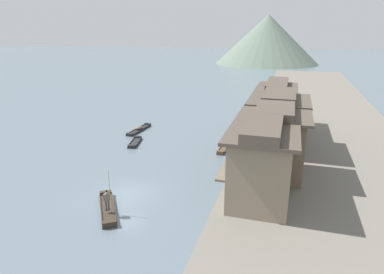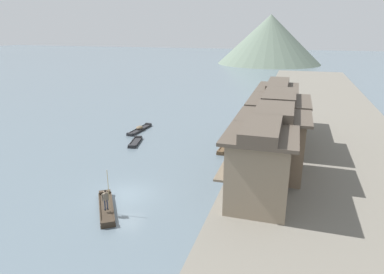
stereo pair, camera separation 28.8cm
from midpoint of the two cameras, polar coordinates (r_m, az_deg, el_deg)
name	(u,v)px [view 2 (the right image)]	position (r m, az deg, el deg)	size (l,w,h in m)	color
ground_plane	(127,195)	(28.57, -10.71, -9.58)	(400.00, 400.00, 0.00)	slate
riverbank_right	(320,117)	(53.94, 20.95, 3.15)	(18.00, 110.00, 0.66)	#6B665B
boat_foreground_poled	(106,208)	(26.60, -13.97, -11.65)	(3.57, 4.70, 0.48)	#33281E
boatman_person	(106,197)	(25.29, -14.07, -9.86)	(0.40, 0.50, 3.04)	black
boat_moored_nearest	(257,102)	(63.06, 11.05, 5.89)	(1.14, 3.89, 0.50)	#33281E
boat_moored_second	(135,142)	(40.45, -9.38, -0.89)	(1.70, 3.78, 0.39)	#232326
boat_moored_third	(140,129)	(45.32, -8.67, 1.32)	(1.27, 5.36, 0.66)	#232326
boat_moored_far	(226,145)	(38.92, 5.95, -1.40)	(0.96, 5.77, 0.64)	brown
boat_midriver_drifting	(261,88)	(78.17, 11.75, 8.15)	(0.92, 4.28, 0.49)	#33281E
boat_midriver_upstream	(250,113)	(54.63, 9.98, 4.05)	(1.49, 5.63, 0.41)	#232326
house_waterfront_nearest	(259,166)	(24.65, 11.61, -4.80)	(5.34, 5.79, 6.14)	#7F705B
house_waterfront_second	(272,142)	(29.86, 13.67, -0.87)	(6.35, 5.45, 6.14)	#75604C
house_waterfront_tall	(278,122)	(36.47, 14.50, 2.47)	(6.46, 7.14, 6.14)	#7F705B
house_waterfront_narrow	(276,106)	(43.92, 14.25, 5.08)	(5.23, 8.08, 6.14)	gray
mooring_post_dock_near	(225,185)	(27.51, 5.99, -8.02)	(0.20, 0.20, 0.79)	#473828
mooring_post_dock_mid	(240,153)	(34.03, 8.37, -2.76)	(0.20, 0.20, 0.92)	#473828
hill_far_west	(270,39)	(134.01, 13.07, 15.80)	(38.18, 38.18, 17.72)	#5B6B5B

